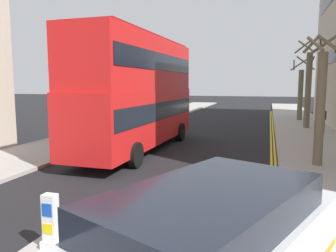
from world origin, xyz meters
name	(u,v)px	position (x,y,z in m)	size (l,w,h in m)	color
sidewalk_right	(322,154)	(6.50, 16.00, 0.07)	(4.00, 80.00, 0.14)	#9E9991
sidewalk_left	(77,141)	(-6.50, 16.00, 0.07)	(4.00, 80.00, 0.14)	#9E9991
kerb_line_outer	(275,162)	(4.40, 14.00, 0.00)	(0.10, 56.00, 0.01)	yellow
kerb_line_inner	(271,162)	(4.24, 14.00, 0.00)	(0.10, 56.00, 0.01)	yellow
traffic_island	(52,250)	(0.00, 4.65, 0.05)	(1.10, 2.20, 0.10)	#9E9991
keep_left_bollard	(51,224)	(0.00, 4.65, 0.61)	(0.36, 0.28, 1.11)	silver
double_decker_bus_away	(138,90)	(-2.19, 14.81, 3.03)	(2.92, 10.84, 5.64)	red
pedestrian_far	(323,120)	(7.52, 23.26, 0.99)	(0.34, 0.22, 1.62)	#2D2D38
street_tree_near	(301,92)	(6.69, 31.14, 2.65)	(1.94, 2.00, 5.55)	#6B6047
street_tree_mid	(321,101)	(5.97, 13.49, 2.67)	(1.48, 1.39, 5.23)	#6B6047
street_tree_far	(308,88)	(6.73, 25.54, 3.07)	(1.93, 1.95, 6.49)	#6B6047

